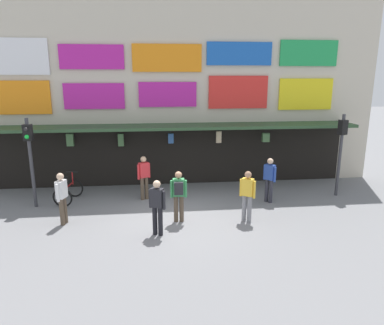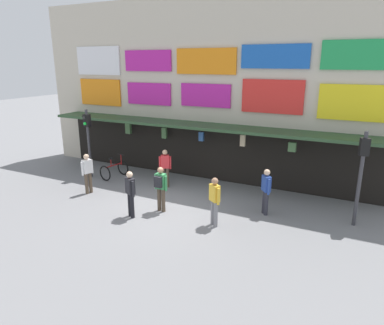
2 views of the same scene
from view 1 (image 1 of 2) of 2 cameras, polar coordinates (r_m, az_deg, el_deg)
name	(u,v)px [view 1 (image 1 of 2)]	position (r m, az deg, el deg)	size (l,w,h in m)	color
ground_plane	(175,220)	(11.60, -2.87, -9.33)	(80.00, 80.00, 0.00)	slate
shopfront	(167,91)	(15.23, -4.10, 11.60)	(18.00, 2.60, 8.00)	beige
traffic_light_near	(30,148)	(13.35, -25.01, 2.10)	(0.29, 0.33, 3.20)	#38383D
traffic_light_far	(341,142)	(14.49, 23.18, 3.12)	(0.33, 0.35, 3.20)	#38383D
bicycle_parked	(69,192)	(13.82, -19.52, -4.51)	(0.90, 1.26, 1.05)	black
pedestrian_in_yellow	(247,193)	(11.28, 9.03, -5.02)	(0.45, 0.39, 1.68)	gray
pedestrian_in_red	(62,196)	(11.68, -20.48, -5.09)	(0.31, 0.51, 1.68)	brown
pedestrian_in_white	(179,193)	(11.09, -2.20, -4.98)	(0.53, 0.37, 1.68)	brown
pedestrian_in_black	(157,205)	(10.26, -5.70, -6.86)	(0.48, 0.36, 1.68)	black
pedestrian_in_purple	(144,175)	(13.25, -7.86, -2.09)	(0.47, 0.37, 1.68)	brown
pedestrian_in_green	(269,178)	(13.15, 12.53, -2.43)	(0.40, 0.44, 1.68)	#2D2D38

